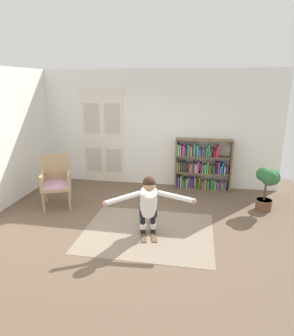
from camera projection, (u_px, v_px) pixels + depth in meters
name	position (u px, v px, depth m)	size (l,w,h in m)	color
ground_plane	(137.00, 230.00, 5.23)	(7.20, 7.20, 0.00)	brown
back_wall	(158.00, 129.00, 7.27)	(6.00, 0.10, 2.90)	white
double_door	(103.00, 136.00, 7.53)	(1.22, 0.05, 2.45)	silver
rug	(148.00, 232.00, 5.17)	(2.30, 1.84, 0.01)	gray
bookshelf	(201.00, 167.00, 7.14)	(1.36, 0.30, 1.26)	brown
wicker_chair	(56.00, 179.00, 6.18)	(0.79, 0.79, 1.10)	tan
potted_plant	(268.00, 182.00, 5.89)	(0.49, 0.49, 0.92)	brown
skis_pair	(148.00, 230.00, 5.19)	(0.45, 0.80, 0.07)	brown
person_skier	(149.00, 201.00, 4.81)	(1.46, 0.78, 1.08)	white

